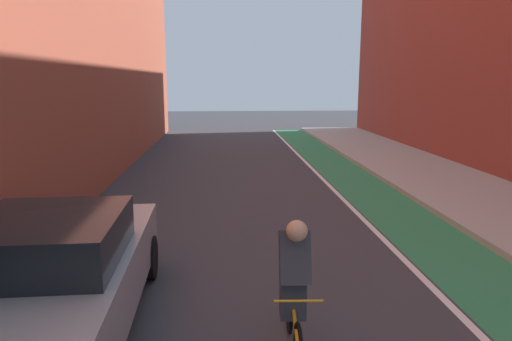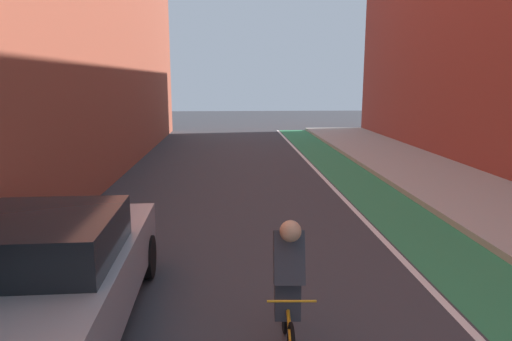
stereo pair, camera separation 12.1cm
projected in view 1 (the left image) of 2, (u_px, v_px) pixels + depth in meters
name	position (u px, v px, depth m)	size (l,w,h in m)	color
ground_plane	(266.00, 227.00, 9.49)	(73.37, 73.37, 0.00)	#38383D
bike_lane_paint	(379.00, 200.00, 11.66)	(1.60, 33.35, 0.00)	#2D8451
lane_divider_stripe	(344.00, 200.00, 11.60)	(0.12, 33.35, 0.00)	white
sidewalk_right	(475.00, 195.00, 11.82)	(3.46, 33.35, 0.14)	#A8A59E
parked_sedan_silver	(55.00, 275.00, 5.27)	(1.96, 4.25, 1.53)	#9EA0A8
cyclist_mid	(294.00, 283.00, 4.91)	(0.48, 1.71, 1.61)	black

